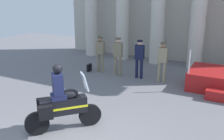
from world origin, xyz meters
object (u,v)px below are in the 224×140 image
officer_in_row_1 (118,54)px  officer_in_row_3 (162,59)px  motorcycle_with_rider (61,104)px  briefcase_on_ground (89,68)px  officer_in_row_0 (100,51)px  officer_in_row_2 (139,56)px

officer_in_row_1 → officer_in_row_3: 2.02m
officer_in_row_1 → motorcycle_with_rider: bearing=94.1°
officer_in_row_1 → briefcase_on_ground: (-1.47, -0.08, -0.83)m
officer_in_row_3 → briefcase_on_ground: officer_in_row_3 is taller
officer_in_row_3 → officer_in_row_1: bearing=-2.8°
officer_in_row_0 → officer_in_row_2: bearing=174.7°
officer_in_row_2 → officer_in_row_1: bearing=-1.0°
officer_in_row_1 → officer_in_row_3: bearing=177.2°
officer_in_row_2 → motorcycle_with_rider: 5.14m
officer_in_row_3 → motorcycle_with_rider: size_ratio=0.89×
officer_in_row_0 → motorcycle_with_rider: 5.44m
officer_in_row_2 → briefcase_on_ground: 2.61m
officer_in_row_1 → motorcycle_with_rider: motorcycle_with_rider is taller
officer_in_row_1 → officer_in_row_2: (1.00, 0.05, -0.02)m
officer_in_row_2 → briefcase_on_ground: size_ratio=4.69×
officer_in_row_1 → briefcase_on_ground: size_ratio=4.77×
briefcase_on_ground → officer_in_row_2: bearing=3.2°
officer_in_row_0 → motorcycle_with_rider: motorcycle_with_rider is taller
officer_in_row_0 → motorcycle_with_rider: size_ratio=0.88×
officer_in_row_0 → motorcycle_with_rider: bearing=104.0°
officer_in_row_1 → motorcycle_with_rider: (0.73, -5.07, -0.22)m
officer_in_row_0 → officer_in_row_1: 0.97m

